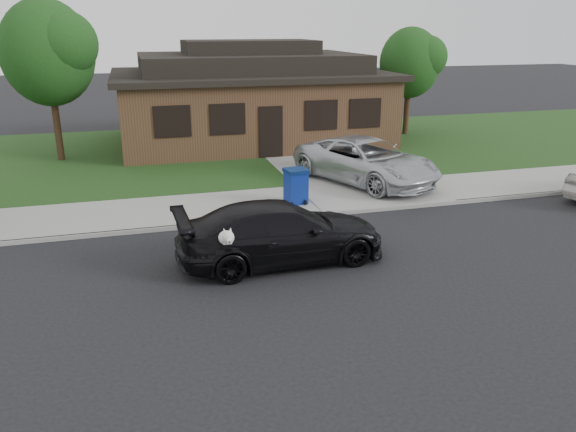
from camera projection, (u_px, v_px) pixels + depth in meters
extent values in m
plane|color=black|center=(216.00, 279.00, 12.72)|extent=(120.00, 120.00, 0.00)
cube|color=gray|center=(192.00, 210.00, 17.25)|extent=(60.00, 3.00, 0.12)
cube|color=gray|center=(198.00, 226.00, 15.89)|extent=(60.00, 0.12, 0.12)
cube|color=#193814|center=(171.00, 155.00, 24.55)|extent=(60.00, 13.00, 0.13)
cube|color=gray|center=(323.00, 161.00, 23.33)|extent=(4.50, 13.00, 0.14)
imported|color=black|center=(281.00, 233.00, 13.45)|extent=(5.12, 2.26, 1.46)
ellipsoid|color=white|center=(226.00, 238.00, 12.15)|extent=(0.34, 0.40, 0.30)
sphere|color=white|center=(228.00, 237.00, 11.90)|extent=(0.26, 0.26, 0.26)
cube|color=white|center=(229.00, 241.00, 11.80)|extent=(0.09, 0.12, 0.08)
sphere|color=black|center=(230.00, 242.00, 11.75)|extent=(0.04, 0.04, 0.04)
cone|color=white|center=(224.00, 231.00, 11.89)|extent=(0.11, 0.11, 0.14)
cone|color=white|center=(230.00, 230.00, 11.92)|extent=(0.11, 0.11, 0.14)
imported|color=silver|center=(366.00, 161.00, 19.76)|extent=(4.57, 6.10, 1.54)
cube|color=navy|center=(296.00, 188.00, 17.57)|extent=(0.68, 0.68, 0.99)
cube|color=#061C4D|center=(296.00, 171.00, 17.40)|extent=(0.75, 0.75, 0.11)
cylinder|color=black|center=(292.00, 204.00, 17.38)|extent=(0.08, 0.16, 0.15)
cylinder|color=black|center=(305.00, 203.00, 17.49)|extent=(0.08, 0.16, 0.15)
cube|color=#422B1C|center=(251.00, 109.00, 26.88)|extent=(12.00, 8.00, 3.00)
cube|color=black|center=(250.00, 74.00, 26.35)|extent=(12.60, 8.60, 0.25)
cube|color=black|center=(250.00, 62.00, 26.18)|extent=(10.00, 6.50, 0.80)
cube|color=black|center=(249.00, 47.00, 25.96)|extent=(6.00, 3.50, 0.60)
cube|color=black|center=(271.00, 132.00, 23.33)|extent=(1.00, 0.06, 2.10)
cube|color=black|center=(172.00, 122.00, 22.13)|extent=(1.30, 0.05, 1.10)
cube|color=black|center=(228.00, 119.00, 22.69)|extent=(1.30, 0.05, 1.10)
cube|color=black|center=(321.00, 115.00, 23.70)|extent=(1.30, 0.05, 1.10)
cube|color=black|center=(365.00, 113.00, 24.21)|extent=(1.30, 0.05, 1.10)
cylinder|color=#332114|center=(58.00, 130.00, 22.98)|extent=(0.28, 0.28, 2.48)
ellipsoid|color=#143811|center=(48.00, 53.00, 22.00)|extent=(3.60, 3.60, 4.14)
sphere|color=#26591E|center=(65.00, 44.00, 21.57)|extent=(2.52, 2.52, 2.52)
cylinder|color=#332114|center=(406.00, 114.00, 28.61)|extent=(0.28, 0.28, 2.03)
ellipsoid|color=#143811|center=(410.00, 63.00, 27.80)|extent=(3.00, 3.00, 3.45)
sphere|color=#26591E|center=(426.00, 57.00, 27.44)|extent=(2.10, 2.10, 2.10)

